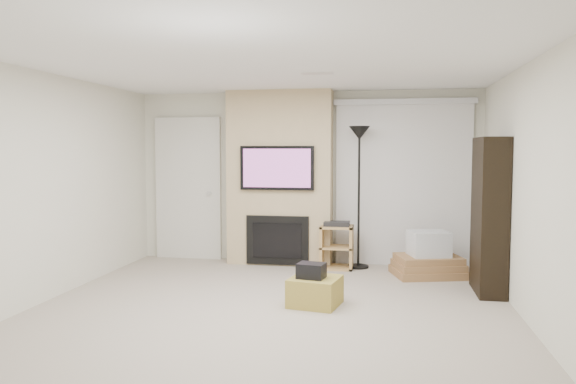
% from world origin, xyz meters
% --- Properties ---
extents(floor, '(5.00, 5.50, 0.00)m').
position_xyz_m(floor, '(0.00, 0.00, 0.00)').
color(floor, '#AFA190').
rests_on(floor, ground).
extents(ceiling, '(5.00, 5.50, 0.00)m').
position_xyz_m(ceiling, '(0.00, 0.00, 2.50)').
color(ceiling, white).
rests_on(ceiling, wall_back).
extents(wall_back, '(5.00, 0.00, 2.50)m').
position_xyz_m(wall_back, '(0.00, 2.75, 1.25)').
color(wall_back, silver).
rests_on(wall_back, ground).
extents(wall_front, '(5.00, 0.00, 2.50)m').
position_xyz_m(wall_front, '(0.00, -2.75, 1.25)').
color(wall_front, silver).
rests_on(wall_front, ground).
extents(wall_left, '(0.00, 5.50, 2.50)m').
position_xyz_m(wall_left, '(-2.50, 0.00, 1.25)').
color(wall_left, silver).
rests_on(wall_left, ground).
extents(wall_right, '(0.00, 5.50, 2.50)m').
position_xyz_m(wall_right, '(2.50, 0.00, 1.25)').
color(wall_right, silver).
rests_on(wall_right, ground).
extents(hvac_vent, '(0.35, 0.18, 0.01)m').
position_xyz_m(hvac_vent, '(0.40, 0.80, 2.50)').
color(hvac_vent, silver).
rests_on(hvac_vent, ceiling).
extents(ottoman, '(0.59, 0.59, 0.30)m').
position_xyz_m(ottoman, '(0.43, 0.43, 0.15)').
color(ottoman, '#A48E3A').
rests_on(ottoman, floor).
extents(black_bag, '(0.32, 0.27, 0.16)m').
position_xyz_m(black_bag, '(0.39, 0.39, 0.38)').
color(black_bag, black).
rests_on(black_bag, ottoman).
extents(fireplace_wall, '(1.50, 0.47, 2.50)m').
position_xyz_m(fireplace_wall, '(-0.35, 2.54, 1.24)').
color(fireplace_wall, tan).
rests_on(fireplace_wall, floor).
extents(entry_door, '(1.02, 0.11, 2.14)m').
position_xyz_m(entry_door, '(-1.80, 2.71, 1.05)').
color(entry_door, silver).
rests_on(entry_door, floor).
extents(vertical_blinds, '(1.98, 0.10, 2.37)m').
position_xyz_m(vertical_blinds, '(1.40, 2.70, 1.27)').
color(vertical_blinds, silver).
rests_on(vertical_blinds, floor).
extents(floor_lamp, '(0.29, 0.29, 1.98)m').
position_xyz_m(floor_lamp, '(0.79, 2.43, 1.56)').
color(floor_lamp, black).
rests_on(floor_lamp, floor).
extents(av_stand, '(0.45, 0.38, 0.66)m').
position_xyz_m(av_stand, '(0.50, 2.32, 0.35)').
color(av_stand, tan).
rests_on(av_stand, floor).
extents(box_stack, '(1.03, 0.88, 0.59)m').
position_xyz_m(box_stack, '(1.72, 2.06, 0.23)').
color(box_stack, '#9E7045').
rests_on(box_stack, floor).
extents(bookshelf, '(0.30, 0.80, 1.80)m').
position_xyz_m(bookshelf, '(2.34, 1.30, 0.90)').
color(bookshelf, black).
rests_on(bookshelf, floor).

